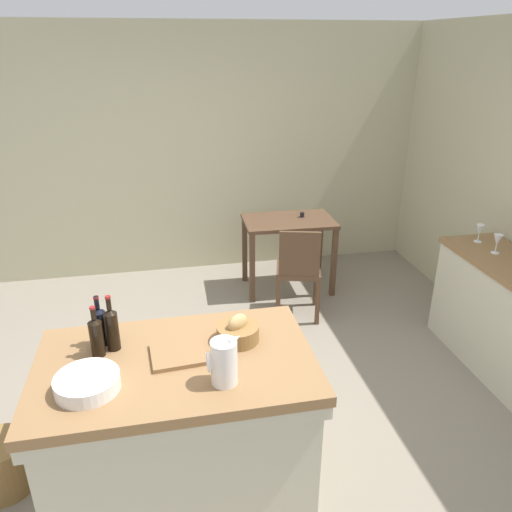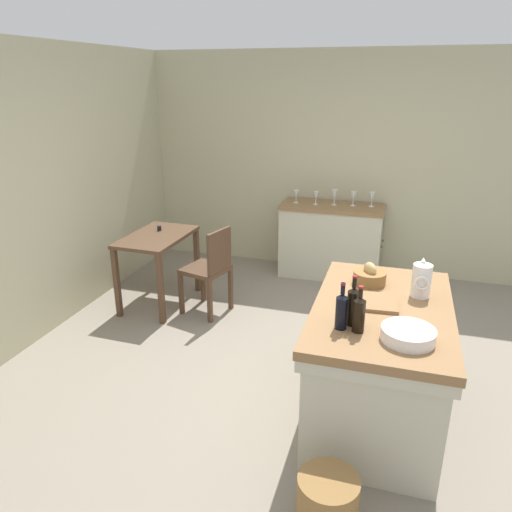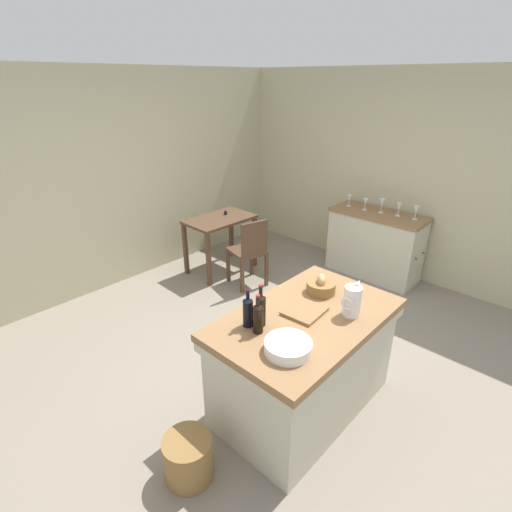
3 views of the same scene
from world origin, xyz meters
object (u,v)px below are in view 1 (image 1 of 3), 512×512
at_px(cutting_board, 179,354).
at_px(pitcher, 224,362).
at_px(bread_basket, 238,332).
at_px(side_cabinet, 502,314).
at_px(writing_desk, 289,231).
at_px(wine_bottle_amber, 100,325).
at_px(wine_glass_far_right, 480,230).
at_px(island_table, 180,419).
at_px(wine_bottle_dark, 112,328).
at_px(wine_bottle_green, 96,336).
at_px(wicker_hamper, 2,465).
at_px(wooden_chair, 299,269).
at_px(wine_glass_right, 498,241).
at_px(wash_bowl, 87,383).

bearing_deg(cutting_board, pitcher, -52.41).
relative_size(pitcher, bread_basket, 1.17).
relative_size(side_cabinet, writing_desk, 1.33).
distance_m(cutting_board, wine_bottle_amber, 0.46).
distance_m(bread_basket, wine_glass_far_right, 2.41).
height_order(side_cabinet, pitcher, pitcher).
xyz_separation_m(island_table, writing_desk, (1.23, 2.32, 0.17)).
bearing_deg(cutting_board, wine_bottle_dark, 158.26).
xyz_separation_m(side_cabinet, wine_bottle_amber, (-2.93, -0.48, 0.54)).
bearing_deg(wine_bottle_green, cutting_board, -12.22).
height_order(island_table, wicker_hamper, island_table).
relative_size(wooden_chair, bread_basket, 3.84).
xyz_separation_m(side_cabinet, wooden_chair, (-1.37, 1.00, 0.05)).
bearing_deg(wine_bottle_green, pitcher, -29.94).
height_order(bread_basket, wine_glass_right, wine_glass_right).
distance_m(wine_bottle_dark, wine_glass_right, 2.93).
relative_size(cutting_board, wine_bottle_amber, 0.98).
bearing_deg(wicker_hamper, bread_basket, -2.19).
relative_size(wooden_chair, cutting_board, 3.13).
bearing_deg(wine_bottle_dark, wicker_hamper, -179.98).
xyz_separation_m(side_cabinet, wash_bowl, (-2.96, -0.87, 0.46)).
relative_size(bread_basket, wicker_hamper, 0.71).
xyz_separation_m(side_cabinet, wine_bottle_dark, (-2.86, -0.54, 0.55)).
bearing_deg(island_table, cutting_board, 61.51).
bearing_deg(writing_desk, wine_bottle_dark, -125.89).
height_order(wash_bowl, wine_bottle_green, wine_bottle_green).
xyz_separation_m(wine_bottle_dark, wicker_hamper, (-0.71, -0.00, -0.83)).
relative_size(wine_bottle_green, wine_glass_right, 1.92).
bearing_deg(wine_bottle_amber, wash_bowl, -95.11).
relative_size(writing_desk, wine_bottle_green, 3.12).
relative_size(wooden_chair, wicker_hamper, 2.74).
height_order(side_cabinet, wine_bottle_dark, wine_bottle_dark).
bearing_deg(wine_bottle_dark, pitcher, -36.49).
distance_m(pitcher, wine_bottle_green, 0.72).
xyz_separation_m(writing_desk, pitcher, (-1.01, -2.55, 0.35)).
height_order(wooden_chair, wine_glass_far_right, wine_glass_far_right).
distance_m(pitcher, wine_bottle_amber, 0.77).
bearing_deg(wine_bottle_dark, writing_desk, 54.11).
bearing_deg(wooden_chair, island_table, -124.35).
distance_m(writing_desk, wine_bottle_green, 2.75).
height_order(bread_basket, wine_bottle_dark, wine_bottle_dark).
height_order(island_table, wine_glass_right, wine_glass_right).
xyz_separation_m(wooden_chair, wine_glass_far_right, (1.36, -0.57, 0.49)).
height_order(cutting_board, wine_glass_far_right, wine_glass_far_right).
distance_m(island_table, wooden_chair, 2.08).
distance_m(island_table, wine_bottle_amber, 0.69).
relative_size(wine_bottle_dark, wine_glass_far_right, 2.14).
bearing_deg(wine_glass_far_right, bread_basket, -154.75).
bearing_deg(wash_bowl, wine_glass_right, 19.89).
height_order(wine_bottle_dark, wine_bottle_green, wine_bottle_dark).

